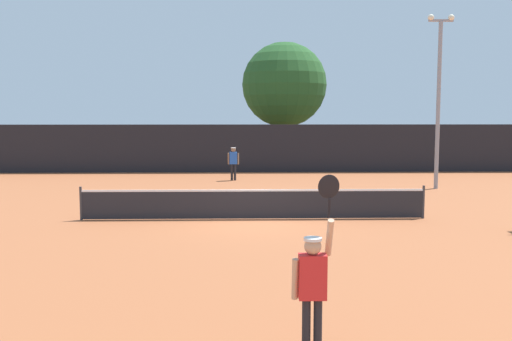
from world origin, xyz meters
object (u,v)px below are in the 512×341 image
object	(u,v)px
player_receiving	(233,160)
parked_car_far	(382,150)
parked_car_near	(271,152)
player_serving	(313,278)
large_tree	(284,85)
tennis_ball	(209,202)
parked_car_mid	(344,151)
light_pole	(439,90)

from	to	relation	value
player_receiving	parked_car_far	distance (m)	16.08
parked_car_near	parked_car_far	bearing A→B (deg)	19.37
parked_car_near	player_serving	bearing A→B (deg)	-84.91
player_serving	large_tree	bearing A→B (deg)	86.44
tennis_ball	parked_car_mid	xyz separation A→B (m)	(8.38, 17.72, 0.74)
player_receiving	parked_car_far	bearing A→B (deg)	-131.24
tennis_ball	parked_car_mid	world-z (taller)	parked_car_mid
large_tree	parked_car_far	bearing A→B (deg)	20.43
parked_car_mid	parked_car_far	world-z (taller)	same
tennis_ball	parked_car_far	world-z (taller)	parked_car_far
player_serving	tennis_ball	bearing A→B (deg)	99.14
tennis_ball	parked_car_mid	distance (m)	19.62
parked_car_far	large_tree	bearing A→B (deg)	-165.24
player_serving	parked_car_near	distance (m)	31.52
parked_car_far	parked_car_near	bearing A→B (deg)	-173.36
player_receiving	parked_car_mid	xyz separation A→B (m)	(7.53, 10.47, -0.25)
player_receiving	light_pole	world-z (taller)	light_pole
tennis_ball	parked_car_far	size ratio (longest dim) A/B	0.02
large_tree	player_receiving	bearing A→B (deg)	-109.35
light_pole	player_serving	bearing A→B (deg)	-113.81
parked_car_near	parked_car_mid	world-z (taller)	same
parked_car_mid	player_receiving	bearing A→B (deg)	-131.62
player_serving	parked_car_mid	bearing A→B (deg)	79.02
large_tree	parked_car_near	size ratio (longest dim) A/B	1.85
player_serving	tennis_ball	world-z (taller)	player_serving
tennis_ball	parked_car_far	xyz separation A→B (m)	(11.45, 19.34, 0.74)
player_serving	player_receiving	xyz separation A→B (m)	(-1.39, 21.18, -0.09)
player_receiving	large_tree	world-z (taller)	large_tree
light_pole	large_tree	world-z (taller)	large_tree
player_serving	player_receiving	world-z (taller)	player_serving
player_receiving	large_tree	bearing A→B (deg)	-109.35
light_pole	parked_car_far	distance (m)	16.00
parked_car_far	light_pole	bearing A→B (deg)	-100.73
large_tree	parked_car_mid	size ratio (longest dim) A/B	1.86
parked_car_near	parked_car_far	distance (m)	8.32
large_tree	parked_car_near	world-z (taller)	large_tree
player_serving	tennis_ball	size ratio (longest dim) A/B	37.45
player_receiving	parked_car_mid	size ratio (longest dim) A/B	0.38
parked_car_far	player_receiving	bearing A→B (deg)	-136.92
tennis_ball	light_pole	world-z (taller)	light_pole
player_serving	parked_car_near	world-z (taller)	player_serving
player_receiving	parked_car_mid	bearing A→B (deg)	-125.73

